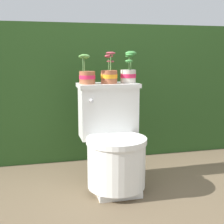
% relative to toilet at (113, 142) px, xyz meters
% --- Properties ---
extents(ground_plane, '(12.00, 12.00, 0.00)m').
position_rel_toilet_xyz_m(ground_plane, '(0.07, -0.10, -0.33)').
color(ground_plane, brown).
extents(hedge_backdrop, '(3.79, 0.69, 1.20)m').
position_rel_toilet_xyz_m(hedge_backdrop, '(0.07, 0.96, 0.27)').
color(hedge_backdrop, '#284C1E').
rests_on(hedge_backdrop, ground).
extents(toilet, '(0.44, 0.56, 0.73)m').
position_rel_toilet_xyz_m(toilet, '(0.00, 0.00, 0.00)').
color(toilet, white).
rests_on(toilet, ground).
extents(potted_plant_left, '(0.12, 0.11, 0.21)m').
position_rel_toilet_xyz_m(potted_plant_left, '(-0.16, 0.14, 0.47)').
color(potted_plant_left, '#9E5638').
rests_on(potted_plant_left, toilet).
extents(potted_plant_midleft, '(0.12, 0.12, 0.23)m').
position_rel_toilet_xyz_m(potted_plant_midleft, '(0.01, 0.14, 0.47)').
color(potted_plant_midleft, '#9E5638').
rests_on(potted_plant_midleft, toilet).
extents(potted_plant_middle, '(0.12, 0.12, 0.23)m').
position_rel_toilet_xyz_m(potted_plant_middle, '(0.15, 0.14, 0.48)').
color(potted_plant_middle, beige).
rests_on(potted_plant_middle, toilet).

